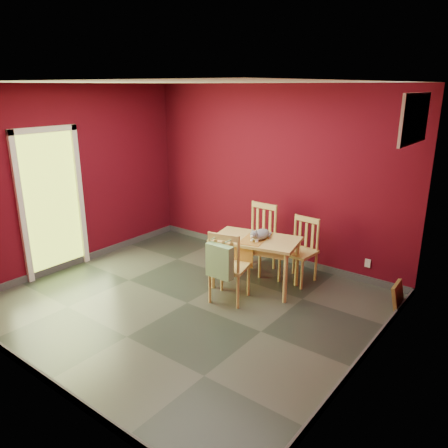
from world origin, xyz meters
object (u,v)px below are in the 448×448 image
Objects in this scene: chair_near at (228,265)px; picture_frame at (398,297)px; chair_far_right at (300,249)px; tote_bag at (220,261)px; dining_table at (256,245)px; cat at (261,232)px; chair_far_left at (258,237)px.

picture_frame is (1.82, 1.07, -0.31)m from chair_near.
chair_near reaches higher than chair_far_right.
picture_frame is at bearing 35.86° from tote_bag.
tote_bag is at bearing -90.74° from dining_table.
chair_far_right reaches higher than cat.
chair_far_left is 1.04× the size of chair_near.
chair_near is 0.65m from cat.
tote_bag reaches higher than cat.
picture_frame is (2.09, -0.03, -0.33)m from chair_far_left.
dining_table is 0.64m from chair_far_left.
chair_near reaches higher than picture_frame.
dining_table is 1.31× the size of chair_near.
tote_bag is at bearing -80.58° from chair_near.
tote_bag is 1.30× the size of cat.
chair_far_right is 1.87× the size of tote_bag.
chair_far_left reaches higher than cat.
picture_frame is at bearing 16.23° from dining_table.
dining_table is at bearing -124.10° from chair_far_right.
dining_table is 0.57m from chair_near.
chair_far_left is 2.76× the size of picture_frame.
chair_near reaches higher than cat.
tote_bag is 0.81m from cat.
chair_far_left is 1.13m from chair_near.
cat is 1.88m from picture_frame.
chair_far_right is at bearing 62.89° from cat.
chair_near is (-0.43, -1.11, 0.02)m from chair_far_right.
chair_far_right reaches higher than tote_bag.
picture_frame is at bearing -0.82° from chair_far_left.
chair_far_right is at bearing 55.90° from dining_table.
cat reaches higher than picture_frame.
chair_far_right is at bearing 73.66° from tote_bag.
cat is (0.08, 0.78, 0.17)m from tote_bag.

